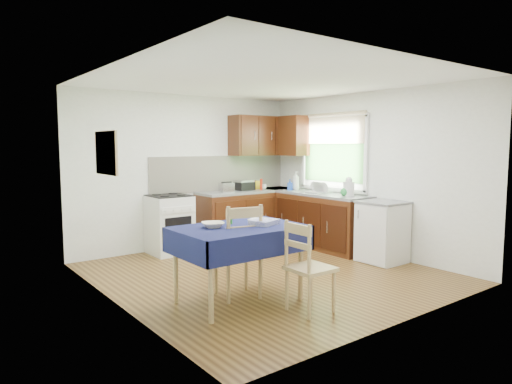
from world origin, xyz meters
TOP-DOWN VIEW (x-y plane):
  - floor at (0.00, 0.00)m, footprint 4.20×4.20m
  - ceiling at (0.00, 0.00)m, footprint 4.00×4.20m
  - wall_back at (0.00, 2.10)m, footprint 4.00×0.02m
  - wall_front at (0.00, -2.10)m, footprint 4.00×0.02m
  - wall_left at (-2.00, 0.00)m, footprint 0.02×4.20m
  - wall_right at (2.00, 0.00)m, footprint 0.02×4.20m
  - base_cabinets at (1.36, 1.26)m, footprint 1.90×2.30m
  - worktop_back at (1.05, 1.80)m, footprint 1.90×0.60m
  - worktop_right at (1.70, 0.65)m, footprint 0.60×1.70m
  - worktop_corner at (1.70, 1.80)m, footprint 0.60×0.60m
  - splashback at (0.65, 2.08)m, footprint 2.70×0.02m
  - upper_cabinets at (1.52, 1.80)m, footprint 1.20×0.85m
  - stove at (-0.50, 1.80)m, footprint 0.60×0.61m
  - window at (1.97, 0.70)m, footprint 0.04×1.48m
  - fridge at (1.70, -0.55)m, footprint 0.58×0.60m
  - corkboard at (-1.97, 0.30)m, footprint 0.04×0.62m
  - dining_table at (-0.91, -0.66)m, footprint 1.35×0.91m
  - chair_far at (-0.84, -0.58)m, footprint 0.55×0.55m
  - chair_near at (-0.56, -1.35)m, footprint 0.42×0.42m
  - toaster at (0.50, 1.70)m, footprint 0.23×0.14m
  - sandwich_press at (0.98, 1.86)m, footprint 0.30×0.26m
  - sauce_bottle at (1.20, 1.65)m, footprint 0.05×0.05m
  - yellow_packet at (1.26, 1.87)m, footprint 0.13×0.11m
  - dish_rack at (1.73, 0.76)m, footprint 0.38×0.29m
  - kettle at (1.75, 0.14)m, footprint 0.18×0.18m
  - cup at (1.32, 1.75)m, footprint 0.15×0.15m
  - soap_bottle_a at (1.71, 1.32)m, footprint 0.17×0.17m
  - soap_bottle_b at (1.60, 1.35)m, footprint 0.12×0.12m
  - soap_bottle_c at (1.69, 0.17)m, footprint 0.15×0.15m
  - plate_bowl at (-1.16, -0.54)m, footprint 0.30×0.30m
  - book at (-0.56, -0.51)m, footprint 0.24×0.27m
  - spice_jar at (-0.89, -0.47)m, footprint 0.05×0.05m
  - tea_towel at (-0.61, -0.73)m, footprint 0.36×0.32m

SIDE VIEW (x-z plane):
  - floor at x=0.00m, z-range 0.00..0.00m
  - base_cabinets at x=1.36m, z-range 0.00..0.86m
  - fridge at x=1.70m, z-range 0.00..0.88m
  - stove at x=-0.50m, z-range 0.00..0.92m
  - chair_near at x=-0.56m, z-range 0.03..0.96m
  - chair_far at x=-0.84m, z-range 0.03..1.08m
  - dining_table at x=-0.91m, z-range 0.30..1.12m
  - book at x=-0.56m, z-range 0.82..0.83m
  - tea_towel at x=-0.61m, z-range 0.82..0.87m
  - plate_bowl at x=-1.16m, z-range 0.82..0.87m
  - spice_jar at x=-0.89m, z-range 0.82..0.91m
  - worktop_back at x=1.05m, z-range 0.86..0.90m
  - worktop_right at x=1.70m, z-range 0.86..0.90m
  - worktop_corner at x=1.70m, z-range 0.86..0.90m
  - dish_rack at x=1.73m, z-range 0.83..1.01m
  - cup at x=1.32m, z-range 0.90..0.99m
  - yellow_packet at x=1.26m, z-range 0.90..1.05m
  - toaster at x=0.50m, z-range 0.89..1.07m
  - sandwich_press at x=0.98m, z-range 0.90..1.07m
  - soap_bottle_c at x=1.69m, z-range 0.90..1.08m
  - soap_bottle_b at x=1.60m, z-range 0.90..1.09m
  - sauce_bottle at x=1.20m, z-range 0.90..1.10m
  - kettle at x=1.75m, z-range 0.88..1.18m
  - soap_bottle_a at x=1.71m, z-range 0.90..1.23m
  - splashback at x=0.65m, z-range 0.90..1.50m
  - wall_back at x=0.00m, z-range 0.00..2.50m
  - wall_front at x=0.00m, z-range 0.00..2.50m
  - wall_left at x=-2.00m, z-range 0.00..2.50m
  - wall_right at x=2.00m, z-range 0.00..2.50m
  - corkboard at x=-1.97m, z-range 1.36..1.83m
  - window at x=1.97m, z-range 1.02..2.28m
  - upper_cabinets at x=1.52m, z-range 1.50..2.20m
  - ceiling at x=0.00m, z-range 2.49..2.51m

